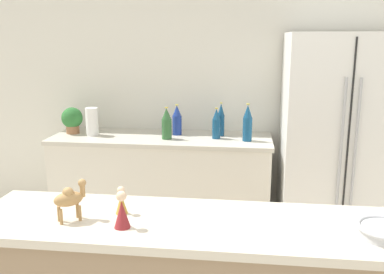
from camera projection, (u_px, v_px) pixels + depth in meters
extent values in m
cube|color=silver|center=(227.00, 90.00, 3.85)|extent=(8.00, 0.06, 2.55)
cube|color=silver|center=(162.00, 188.00, 3.79)|extent=(1.85, 0.60, 0.87)
cube|color=beige|center=(162.00, 138.00, 3.69)|extent=(1.88, 0.63, 0.03)
cube|color=white|center=(337.00, 145.00, 3.44)|extent=(0.87, 0.70, 1.78)
cube|color=black|center=(347.00, 157.00, 3.10)|extent=(0.01, 0.01, 1.70)
cylinder|color=#B2B5BA|center=(341.00, 146.00, 3.07)|extent=(0.02, 0.02, 0.98)
cylinder|color=#B2B5BA|center=(356.00, 146.00, 3.06)|extent=(0.02, 0.02, 0.98)
cube|color=beige|center=(224.00, 226.00, 1.70)|extent=(2.06, 0.49, 0.03)
cylinder|color=#9E6B47|center=(73.00, 129.00, 3.79)|extent=(0.11, 0.11, 0.07)
sphere|color=#2D7033|center=(72.00, 118.00, 3.76)|extent=(0.18, 0.18, 0.18)
cylinder|color=white|center=(92.00, 122.00, 3.69)|extent=(0.11, 0.11, 0.24)
cylinder|color=navy|center=(247.00, 129.00, 3.49)|extent=(0.08, 0.08, 0.19)
cone|color=navy|center=(248.00, 111.00, 3.46)|extent=(0.07, 0.07, 0.11)
cylinder|color=gold|center=(248.00, 104.00, 3.44)|extent=(0.03, 0.03, 0.01)
cylinder|color=navy|center=(177.00, 125.00, 3.72)|extent=(0.08, 0.08, 0.17)
cone|color=navy|center=(177.00, 111.00, 3.69)|extent=(0.08, 0.08, 0.09)
cylinder|color=gold|center=(177.00, 105.00, 3.68)|extent=(0.03, 0.03, 0.01)
cylinder|color=navy|center=(221.00, 125.00, 3.68)|extent=(0.06, 0.06, 0.18)
cone|color=navy|center=(221.00, 109.00, 3.65)|extent=(0.06, 0.06, 0.10)
cylinder|color=gold|center=(221.00, 103.00, 3.63)|extent=(0.02, 0.02, 0.01)
cylinder|color=#2D6033|center=(167.00, 129.00, 3.57)|extent=(0.08, 0.08, 0.17)
cone|color=#2D6033|center=(166.00, 114.00, 3.54)|extent=(0.08, 0.08, 0.09)
cylinder|color=gold|center=(166.00, 108.00, 3.52)|extent=(0.03, 0.03, 0.01)
cylinder|color=navy|center=(216.00, 129.00, 3.58)|extent=(0.07, 0.07, 0.16)
cone|color=navy|center=(216.00, 114.00, 3.55)|extent=(0.07, 0.07, 0.09)
cylinder|color=gold|center=(217.00, 108.00, 3.54)|extent=(0.02, 0.02, 0.01)
ellipsoid|color=#A87F4C|center=(68.00, 199.00, 1.69)|extent=(0.13, 0.12, 0.06)
sphere|color=#A87F4C|center=(68.00, 193.00, 1.68)|extent=(0.04, 0.04, 0.04)
cylinder|color=#A87F4C|center=(82.00, 190.00, 1.71)|extent=(0.02, 0.02, 0.06)
sphere|color=#A87F4C|center=(82.00, 183.00, 1.70)|extent=(0.03, 0.03, 0.03)
cylinder|color=#A87F4C|center=(77.00, 210.00, 1.74)|extent=(0.01, 0.01, 0.06)
cylinder|color=#A87F4C|center=(80.00, 213.00, 1.71)|extent=(0.01, 0.01, 0.06)
cylinder|color=#A87F4C|center=(59.00, 214.00, 1.70)|extent=(0.01, 0.01, 0.06)
cylinder|color=#A87F4C|center=(61.00, 217.00, 1.67)|extent=(0.01, 0.01, 0.06)
cone|color=#B28933|center=(122.00, 204.00, 1.77)|extent=(0.05, 0.05, 0.09)
sphere|color=beige|center=(121.00, 190.00, 1.76)|extent=(0.03, 0.03, 0.03)
cone|color=maroon|center=(122.00, 214.00, 1.64)|extent=(0.06, 0.06, 0.11)
sphere|color=beige|center=(121.00, 196.00, 1.62)|extent=(0.04, 0.04, 0.04)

